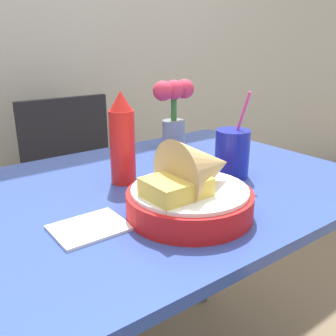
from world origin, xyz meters
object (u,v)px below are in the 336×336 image
object	(u,v)px
ketchup_bottle	(122,140)
drink_cup	(232,155)
flower_vase	(174,109)
food_basket	(194,188)
chair_far_window	(77,183)

from	to	relation	value
ketchup_bottle	drink_cup	world-z (taller)	ketchup_bottle
flower_vase	food_basket	bearing A→B (deg)	-123.03
chair_far_window	ketchup_bottle	bearing A→B (deg)	-102.57
drink_cup	flower_vase	distance (m)	0.32
ketchup_bottle	flower_vase	distance (m)	0.34
chair_far_window	flower_vase	distance (m)	0.64
chair_far_window	food_basket	size ratio (longest dim) A/B	3.39
chair_far_window	flower_vase	xyz separation A→B (m)	(0.15, -0.50, 0.38)
food_basket	flower_vase	bearing A→B (deg)	56.97
drink_cup	chair_far_window	bearing A→B (deg)	97.47
chair_far_window	drink_cup	world-z (taller)	drink_cup
food_basket	flower_vase	distance (m)	0.51
flower_vase	ketchup_bottle	bearing A→B (deg)	-149.78
food_basket	ketchup_bottle	size ratio (longest dim) A/B	1.13
ketchup_bottle	flower_vase	xyz separation A→B (m)	(0.30, 0.17, 0.02)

